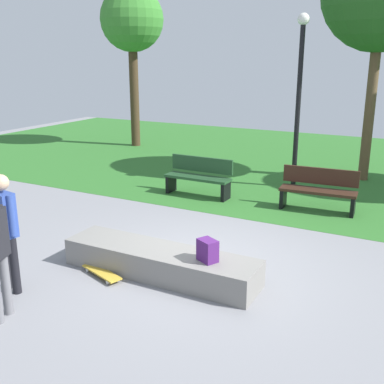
{
  "coord_description": "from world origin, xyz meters",
  "views": [
    {
      "loc": [
        3.08,
        -6.19,
        3.22
      ],
      "look_at": [
        -0.36,
        0.39,
        1.05
      ],
      "focal_mm": 43.67,
      "sensor_mm": 36.0,
      "label": 1
    }
  ],
  "objects_px": {
    "concrete_ledge": "(160,262)",
    "skater_performing_trick": "(5,225)",
    "backpack_on_ledge": "(208,250)",
    "lamp_post": "(299,85)",
    "park_bench_near_lamppost": "(199,176)",
    "park_bench_near_path": "(319,189)",
    "skateboard_by_ledge": "(102,272)",
    "tree_tall_oak": "(132,22)"
  },
  "relations": [
    {
      "from": "concrete_ledge",
      "to": "skater_performing_trick",
      "type": "height_order",
      "value": "skater_performing_trick"
    },
    {
      "from": "backpack_on_ledge",
      "to": "lamp_post",
      "type": "distance_m",
      "value": 6.21
    },
    {
      "from": "skater_performing_trick",
      "to": "lamp_post",
      "type": "bearing_deg",
      "value": 74.41
    },
    {
      "from": "lamp_post",
      "to": "skater_performing_trick",
      "type": "bearing_deg",
      "value": -105.59
    },
    {
      "from": "concrete_ledge",
      "to": "park_bench_near_lamppost",
      "type": "distance_m",
      "value": 4.32
    },
    {
      "from": "backpack_on_ledge",
      "to": "park_bench_near_lamppost",
      "type": "bearing_deg",
      "value": -34.66
    },
    {
      "from": "park_bench_near_path",
      "to": "lamp_post",
      "type": "height_order",
      "value": "lamp_post"
    },
    {
      "from": "backpack_on_ledge",
      "to": "skater_performing_trick",
      "type": "height_order",
      "value": "skater_performing_trick"
    },
    {
      "from": "skateboard_by_ledge",
      "to": "park_bench_near_lamppost",
      "type": "height_order",
      "value": "park_bench_near_lamppost"
    },
    {
      "from": "backpack_on_ledge",
      "to": "park_bench_near_path",
      "type": "relative_size",
      "value": 0.2
    },
    {
      "from": "tree_tall_oak",
      "to": "lamp_post",
      "type": "bearing_deg",
      "value": -23.35
    },
    {
      "from": "backpack_on_ledge",
      "to": "lamp_post",
      "type": "xyz_separation_m",
      "value": [
        -0.4,
        5.88,
        1.96
      ]
    },
    {
      "from": "skater_performing_trick",
      "to": "park_bench_near_path",
      "type": "distance_m",
      "value": 6.42
    },
    {
      "from": "backpack_on_ledge",
      "to": "concrete_ledge",
      "type": "bearing_deg",
      "value": 24.52
    },
    {
      "from": "concrete_ledge",
      "to": "tree_tall_oak",
      "type": "bearing_deg",
      "value": 126.12
    },
    {
      "from": "concrete_ledge",
      "to": "park_bench_near_lamppost",
      "type": "height_order",
      "value": "park_bench_near_lamppost"
    },
    {
      "from": "park_bench_near_path",
      "to": "tree_tall_oak",
      "type": "distance_m",
      "value": 9.82
    },
    {
      "from": "backpack_on_ledge",
      "to": "park_bench_near_path",
      "type": "distance_m",
      "value": 4.32
    },
    {
      "from": "tree_tall_oak",
      "to": "lamp_post",
      "type": "distance_m",
      "value": 7.65
    },
    {
      "from": "park_bench_near_path",
      "to": "tree_tall_oak",
      "type": "xyz_separation_m",
      "value": [
        -7.8,
        4.54,
        3.88
      ]
    },
    {
      "from": "skateboard_by_ledge",
      "to": "park_bench_near_lamppost",
      "type": "relative_size",
      "value": 0.51
    },
    {
      "from": "skater_performing_trick",
      "to": "skateboard_by_ledge",
      "type": "relative_size",
      "value": 2.08
    },
    {
      "from": "skateboard_by_ledge",
      "to": "concrete_ledge",
      "type": "bearing_deg",
      "value": 30.71
    },
    {
      "from": "skater_performing_trick",
      "to": "lamp_post",
      "type": "relative_size",
      "value": 0.41
    },
    {
      "from": "park_bench_near_path",
      "to": "tree_tall_oak",
      "type": "bearing_deg",
      "value": 149.82
    },
    {
      "from": "lamp_post",
      "to": "park_bench_near_lamppost",
      "type": "bearing_deg",
      "value": -135.73
    },
    {
      "from": "concrete_ledge",
      "to": "lamp_post",
      "type": "bearing_deg",
      "value": 85.96
    },
    {
      "from": "tree_tall_oak",
      "to": "park_bench_near_lamppost",
      "type": "bearing_deg",
      "value": -43.19
    },
    {
      "from": "backpack_on_ledge",
      "to": "skateboard_by_ledge",
      "type": "xyz_separation_m",
      "value": [
        -1.58,
        -0.42,
        -0.52
      ]
    },
    {
      "from": "backpack_on_ledge",
      "to": "skateboard_by_ledge",
      "type": "distance_m",
      "value": 1.71
    },
    {
      "from": "skater_performing_trick",
      "to": "tree_tall_oak",
      "type": "bearing_deg",
      "value": 115.23
    },
    {
      "from": "concrete_ledge",
      "to": "tree_tall_oak",
      "type": "relative_size",
      "value": 0.56
    },
    {
      "from": "tree_tall_oak",
      "to": "backpack_on_ledge",
      "type": "bearing_deg",
      "value": -50.69
    },
    {
      "from": "skateboard_by_ledge",
      "to": "lamp_post",
      "type": "height_order",
      "value": "lamp_post"
    },
    {
      "from": "park_bench_near_path",
      "to": "lamp_post",
      "type": "distance_m",
      "value": 2.79
    },
    {
      "from": "skater_performing_trick",
      "to": "park_bench_near_lamppost",
      "type": "xyz_separation_m",
      "value": [
        0.21,
        5.48,
        -0.52
      ]
    },
    {
      "from": "concrete_ledge",
      "to": "park_bench_near_path",
      "type": "height_order",
      "value": "park_bench_near_path"
    },
    {
      "from": "skater_performing_trick",
      "to": "park_bench_near_path",
      "type": "bearing_deg",
      "value": 62.02
    },
    {
      "from": "park_bench_near_lamppost",
      "to": "lamp_post",
      "type": "xyz_separation_m",
      "value": [
        1.81,
        1.76,
        2.06
      ]
    },
    {
      "from": "park_bench_near_lamppost",
      "to": "skateboard_by_ledge",
      "type": "bearing_deg",
      "value": -82.09
    },
    {
      "from": "tree_tall_oak",
      "to": "skater_performing_trick",
      "type": "bearing_deg",
      "value": -64.77
    },
    {
      "from": "concrete_ledge",
      "to": "skater_performing_trick",
      "type": "relative_size",
      "value": 1.81
    }
  ]
}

